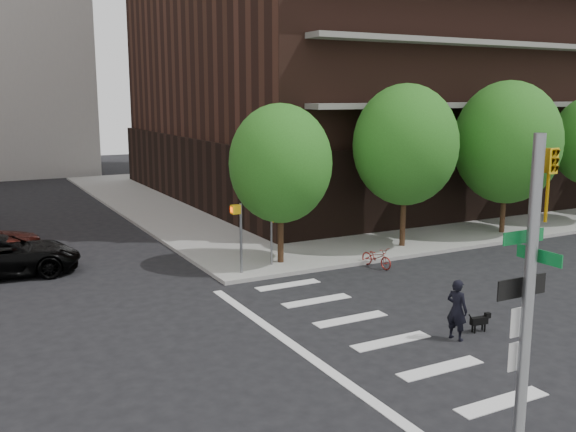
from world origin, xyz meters
TOP-DOWN VIEW (x-y plane):
  - ground at (0.00, 0.00)m, footprint 120.00×120.00m
  - sidewalk_ne at (20.50, 23.50)m, footprint 39.00×33.00m
  - crosswalk at (2.21, -0.00)m, footprint 3.85×13.00m
  - tree_a at (4.00, 8.50)m, footprint 4.00×4.00m
  - tree_b at (10.00, 8.50)m, footprint 4.50×4.50m
  - tree_c at (16.00, 8.50)m, footprint 5.00×5.00m
  - traffic_signal at (-0.47, -7.49)m, footprint 0.90×0.75m
  - pedestrian_signal at (2.32, 7.92)m, footprint 2.18×0.67m
  - parked_car_black at (-5.80, 12.02)m, footprint 3.04×5.71m
  - scooter at (7.19, 6.50)m, footprint 0.81×1.61m
  - dog_walker at (4.68, -0.69)m, footprint 0.71×0.56m
  - dog at (5.68, -0.58)m, footprint 0.64×0.23m

SIDE VIEW (x-z plane):
  - ground at x=0.00m, z-range 0.00..0.00m
  - crosswalk at x=2.21m, z-range 0.00..0.01m
  - sidewalk_ne at x=20.50m, z-range 0.00..0.15m
  - dog at x=5.68m, z-range 0.07..0.60m
  - scooter at x=7.19m, z-range 0.00..0.81m
  - parked_car_black at x=-5.80m, z-range 0.00..1.53m
  - dog_walker at x=4.68m, z-range 0.00..1.71m
  - pedestrian_signal at x=2.32m, z-range 0.55..3.15m
  - traffic_signal at x=-0.47m, z-range -0.30..5.70m
  - tree_a at x=4.00m, z-range 1.09..6.99m
  - tree_c at x=16.00m, z-range 1.05..7.85m
  - tree_b at x=10.00m, z-range 1.22..7.87m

